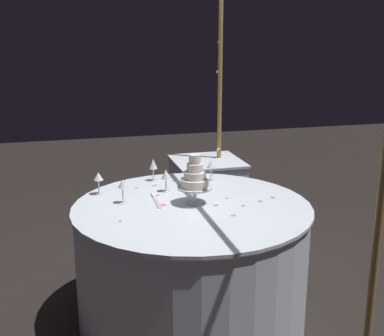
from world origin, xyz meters
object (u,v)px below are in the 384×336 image
Objects in this scene: wine_glass_0 at (98,178)px; wine_glass_3 at (123,186)px; tiered_cake at (195,179)px; wine_glass_2 at (211,165)px; wine_glass_5 at (193,165)px; main_table at (192,262)px; side_table at (207,204)px; wine_glass_1 at (153,165)px; cake_knife at (156,199)px; wine_glass_4 at (166,175)px; decorative_arch at (276,86)px.

wine_glass_3 is (0.22, 0.13, -0.00)m from wine_glass_0.
tiered_cake is 0.52m from wine_glass_2.
main_table is at bearing -15.71° from wine_glass_5.
wine_glass_1 is (0.45, -0.54, 0.50)m from side_table.
wine_glass_3 reaches higher than wine_glass_0.
tiered_cake reaches higher than cake_knife.
wine_glass_0 is 0.51× the size of cake_knife.
side_table is 0.76m from wine_glass_2.
wine_glass_2 is at bearing 108.86° from wine_glass_5.
wine_glass_4 is at bearing -156.51° from tiered_cake.
main_table is 0.82m from wine_glass_0.
wine_glass_1 reaches higher than wine_glass_0.
wine_glass_0 is 0.82m from wine_glass_2.
decorative_arch is at bearing 48.40° from wine_glass_1.
wine_glass_3 is (-0.15, -0.94, -0.60)m from decorative_arch.
tiered_cake is (1.01, -0.38, 0.54)m from side_table.
cake_knife is (-0.15, -0.20, 0.39)m from main_table.
wine_glass_1 is 1.05× the size of wine_glass_4.
side_table is 5.03× the size of wine_glass_4.
side_table is 4.30× the size of wine_glass_5.
wine_glass_5 reaches higher than side_table.
wine_glass_3 is (0.89, -0.81, 0.49)m from side_table.
main_table is at bearing 55.45° from wine_glass_0.
cake_knife is at bearing -34.36° from side_table.
wine_glass_1 is 0.55× the size of cake_knife.
decorative_arch reaches higher than wine_glass_2.
wine_glass_3 is 0.60m from wine_glass_5.
tiered_cake reaches higher than side_table.
wine_glass_0 is 0.25m from wine_glass_3.
wine_glass_0 is at bearing -61.77° from wine_glass_1.
cake_knife is at bearing -101.85° from decorative_arch.
wine_glass_4 is (-0.31, -0.10, 0.50)m from main_table.
decorative_arch is 13.96× the size of wine_glass_1.
cake_knife is at bearing 90.55° from wine_glass_3.
wine_glass_1 is (-0.22, 0.41, 0.00)m from wine_glass_0.
tiered_cake is at bearing 23.49° from wine_glass_4.
decorative_arch reaches higher than wine_glass_0.
wine_glass_4 is (0.06, 0.44, -0.00)m from wine_glass_0.
wine_glass_2 is at bearing -151.80° from decorative_arch.
wine_glass_5 is (-0.12, 0.22, 0.02)m from wine_glass_4.
wine_glass_0 is 0.66m from wine_glass_5.
wine_glass_1 reaches higher than cake_knife.
wine_glass_5 is (0.15, 0.25, 0.02)m from wine_glass_1.
wine_glass_5 is 0.45m from cake_knife.
cake_knife is at bearing 57.35° from wine_glass_0.
tiered_cake is 2.03× the size of wine_glass_4.
side_table is at bearing 159.28° from tiered_cake.
wine_glass_5 is at bearing -25.21° from side_table.
side_table is 0.85m from wine_glass_5.
wine_glass_3 is (-0.12, -0.43, -0.05)m from tiered_cake.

